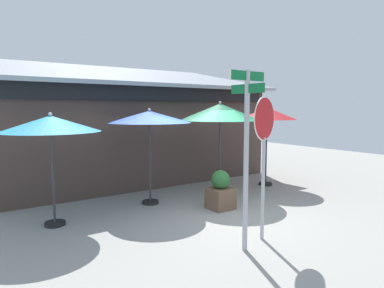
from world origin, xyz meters
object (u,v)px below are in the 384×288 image
object	(u,v)px
patio_umbrella_teal_left	(51,125)
patio_umbrella_crimson_far_right	(267,114)
patio_umbrella_forest_green_right	(220,113)
sidewalk_planter	(220,191)
stop_sign	(264,139)
patio_umbrella_royal_blue_center	(149,118)
street_sign_post	(246,144)

from	to	relation	value
patio_umbrella_teal_left	patio_umbrella_crimson_far_right	bearing A→B (deg)	1.15
patio_umbrella_forest_green_right	sidewalk_planter	world-z (taller)	patio_umbrella_forest_green_right
stop_sign	patio_umbrella_forest_green_right	size ratio (longest dim) A/B	1.01
patio_umbrella_teal_left	patio_umbrella_forest_green_right	bearing A→B (deg)	0.72
patio_umbrella_teal_left	stop_sign	bearing A→B (deg)	-44.57
patio_umbrella_teal_left	patio_umbrella_royal_blue_center	xyz separation A→B (m)	(2.53, 0.33, 0.10)
stop_sign	patio_umbrella_forest_green_right	world-z (taller)	stop_sign
patio_umbrella_forest_green_right	patio_umbrella_crimson_far_right	xyz separation A→B (m)	(2.05, 0.08, -0.08)
street_sign_post	patio_umbrella_royal_blue_center	bearing A→B (deg)	89.94
patio_umbrella_teal_left	patio_umbrella_crimson_far_right	distance (m)	6.74
stop_sign	sidewalk_planter	world-z (taller)	stop_sign
street_sign_post	patio_umbrella_teal_left	size ratio (longest dim) A/B	1.30
sidewalk_planter	patio_umbrella_crimson_far_right	bearing A→B (deg)	22.57
patio_umbrella_teal_left	street_sign_post	bearing A→B (deg)	-52.78
street_sign_post	patio_umbrella_teal_left	world-z (taller)	street_sign_post
street_sign_post	sidewalk_planter	world-z (taller)	street_sign_post
patio_umbrella_forest_green_right	patio_umbrella_crimson_far_right	world-z (taller)	patio_umbrella_forest_green_right
stop_sign	patio_umbrella_teal_left	xyz separation A→B (m)	(-3.17, 3.12, 0.24)
patio_umbrella_royal_blue_center	patio_umbrella_crimson_far_right	distance (m)	4.22
stop_sign	sidewalk_planter	xyz separation A→B (m)	(0.61, 2.03, -1.52)
street_sign_post	stop_sign	size ratio (longest dim) A/B	1.16
street_sign_post	sidewalk_planter	xyz separation A→B (m)	(1.26, 2.23, -1.49)
patio_umbrella_royal_blue_center	patio_umbrella_forest_green_right	size ratio (longest dim) A/B	0.93
patio_umbrella_forest_green_right	patio_umbrella_crimson_far_right	size ratio (longest dim) A/B	1.04
stop_sign	patio_umbrella_crimson_far_right	world-z (taller)	stop_sign
patio_umbrella_royal_blue_center	stop_sign	bearing A→B (deg)	-79.42
patio_umbrella_royal_blue_center	sidewalk_planter	bearing A→B (deg)	-48.56
stop_sign	patio_umbrella_teal_left	size ratio (longest dim) A/B	1.12
patio_umbrella_crimson_far_right	sidewalk_planter	bearing A→B (deg)	-157.43
patio_umbrella_teal_left	sidewalk_planter	distance (m)	4.31
street_sign_post	sidewalk_planter	bearing A→B (deg)	60.44
patio_umbrella_crimson_far_right	sidewalk_planter	world-z (taller)	patio_umbrella_crimson_far_right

